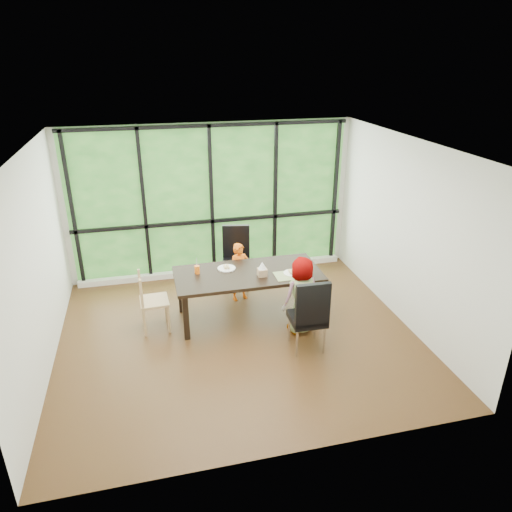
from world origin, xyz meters
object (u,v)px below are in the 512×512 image
object	(u,v)px
tissue_box	(262,272)
chair_end_beech	(154,301)
child_older	(300,295)
chair_window_leather	(236,259)
plate_near	(292,273)
child_toddler	(240,272)
orange_cup	(197,270)
dining_table	(248,295)
chair_interior_leather	(307,313)
green_cup	(310,272)
plate_far	(227,268)

from	to	relation	value
tissue_box	chair_end_beech	bearing A→B (deg)	174.40
child_older	tissue_box	distance (m)	0.65
chair_window_leather	tissue_box	size ratio (longest dim) A/B	8.23
chair_end_beech	plate_near	xyz separation A→B (m)	(2.01, -0.19, 0.31)
child_toddler	orange_cup	size ratio (longest dim) A/B	8.06
dining_table	chair_interior_leather	distance (m)	1.17
dining_table	plate_near	size ratio (longest dim) A/B	8.68
child_older	child_toddler	bearing A→B (deg)	-75.60
chair_end_beech	child_older	bearing A→B (deg)	-107.98
chair_end_beech	child_toddler	distance (m)	1.52
plate_near	orange_cup	bearing A→B (deg)	165.98
chair_end_beech	plate_near	bearing A→B (deg)	-98.04
chair_window_leather	chair_end_beech	bearing A→B (deg)	-132.79
dining_table	green_cup	xyz separation A→B (m)	(0.86, -0.30, 0.43)
plate_near	tissue_box	distance (m)	0.45
green_cup	chair_window_leather	bearing A→B (deg)	123.43
child_toddler	child_older	xyz separation A→B (m)	(0.64, -1.15, 0.09)
orange_cup	tissue_box	distance (m)	0.96
child_toddler	plate_far	distance (m)	0.56
chair_end_beech	plate_near	distance (m)	2.05
green_cup	tissue_box	size ratio (longest dim) A/B	0.82
child_older	orange_cup	xyz separation A→B (m)	(-1.37, 0.71, 0.24)
plate_far	green_cup	size ratio (longest dim) A/B	2.54
plate_far	green_cup	xyz separation A→B (m)	(1.15, -0.50, 0.05)
orange_cup	child_older	bearing A→B (deg)	-27.19
child_older	tissue_box	size ratio (longest dim) A/B	8.76
green_cup	child_toddler	bearing A→B (deg)	133.92
child_toddler	orange_cup	bearing A→B (deg)	-165.75
child_toddler	plate_near	world-z (taller)	child_toddler
child_older	orange_cup	bearing A→B (deg)	-41.80
chair_end_beech	green_cup	bearing A→B (deg)	-100.28
chair_interior_leather	tissue_box	bearing A→B (deg)	-62.24
dining_table	tissue_box	size ratio (longest dim) A/B	16.48
chair_end_beech	chair_interior_leather	bearing A→B (deg)	-119.39
chair_interior_leather	child_toddler	size ratio (longest dim) A/B	1.11
child_toddler	tissue_box	distance (m)	0.84
plate_far	orange_cup	xyz separation A→B (m)	(-0.45, -0.05, 0.05)
child_toddler	child_older	distance (m)	1.32
child_toddler	tissue_box	size ratio (longest dim) A/B	7.42
plate_far	plate_near	bearing A→B (deg)	-23.29
dining_table	child_older	world-z (taller)	child_older
chair_interior_leather	child_toddler	distance (m)	1.70
chair_interior_leather	chair_window_leather	bearing A→B (deg)	-72.09
dining_table	chair_end_beech	distance (m)	1.39
chair_interior_leather	orange_cup	distance (m)	1.77
chair_window_leather	chair_interior_leather	bearing A→B (deg)	-61.52
child_toddler	green_cup	bearing A→B (deg)	-63.18
child_older	plate_far	world-z (taller)	child_older
chair_interior_leather	tissue_box	world-z (taller)	chair_interior_leather
dining_table	plate_far	distance (m)	0.52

